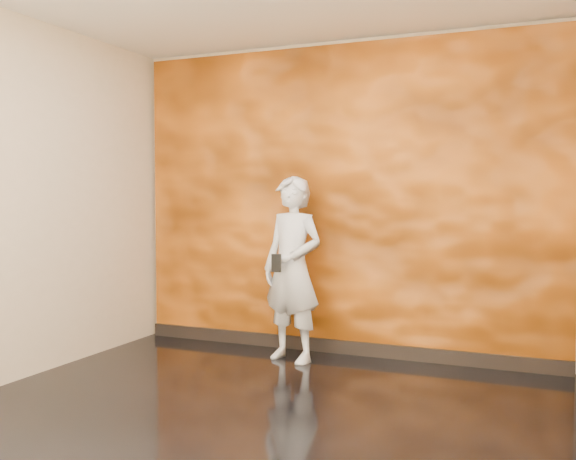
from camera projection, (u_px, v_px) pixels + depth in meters
The scene contains 5 objects.
room at pixel (240, 198), 3.93m from camera, with size 4.02×4.02×2.81m.
feature_wall at pixel (340, 200), 5.74m from camera, with size 3.90×0.06×2.75m, color orange.
baseboard at pixel (338, 347), 5.77m from camera, with size 3.90×0.04×0.12m, color black.
man at pixel (293, 269), 5.48m from camera, with size 0.58×0.38×1.58m, color #A8AEBA.
phone at pixel (276, 263), 5.29m from camera, with size 0.08×0.02×0.15m, color black.
Camera 1 is at (1.80, -3.51, 1.41)m, focal length 40.00 mm.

